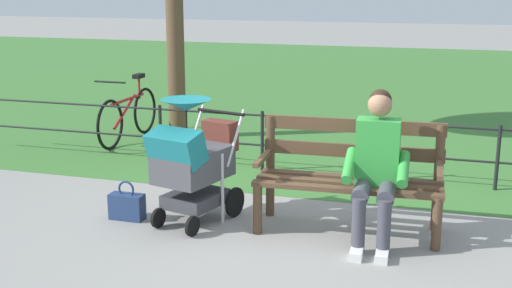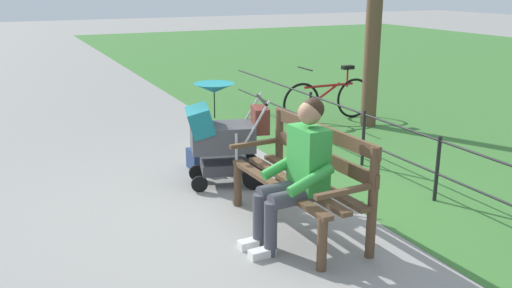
{
  "view_description": "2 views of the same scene",
  "coord_description": "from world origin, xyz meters",
  "px_view_note": "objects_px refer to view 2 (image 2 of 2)",
  "views": [
    {
      "loc": [
        -1.45,
        5.41,
        2.14
      ],
      "look_at": [
        0.14,
        0.21,
        0.79
      ],
      "focal_mm": 46.36,
      "sensor_mm": 36.0,
      "label": 1
    },
    {
      "loc": [
        -4.73,
        2.3,
        2.2
      ],
      "look_at": [
        0.1,
        0.04,
        0.63
      ],
      "focal_mm": 39.07,
      "sensor_mm": 36.0,
      "label": 2
    }
  ],
  "objects_px": {
    "handbag": "(196,159)",
    "park_bench": "(305,173)",
    "person_on_bench": "(297,169)",
    "bicycle": "(329,99)",
    "stroller": "(222,133)"
  },
  "relations": [
    {
      "from": "handbag",
      "to": "park_bench",
      "type": "bearing_deg",
      "value": -169.53
    },
    {
      "from": "person_on_bench",
      "to": "handbag",
      "type": "bearing_deg",
      "value": 3.69
    },
    {
      "from": "park_bench",
      "to": "stroller",
      "type": "distance_m",
      "value": 1.39
    },
    {
      "from": "stroller",
      "to": "handbag",
      "type": "height_order",
      "value": "stroller"
    },
    {
      "from": "park_bench",
      "to": "bicycle",
      "type": "height_order",
      "value": "park_bench"
    },
    {
      "from": "park_bench",
      "to": "bicycle",
      "type": "bearing_deg",
      "value": -35.27
    },
    {
      "from": "person_on_bench",
      "to": "park_bench",
      "type": "bearing_deg",
      "value": -41.56
    },
    {
      "from": "bicycle",
      "to": "person_on_bench",
      "type": "bearing_deg",
      "value": 144.27
    },
    {
      "from": "person_on_bench",
      "to": "bicycle",
      "type": "bearing_deg",
      "value": -35.73
    },
    {
      "from": "stroller",
      "to": "handbag",
      "type": "xyz_separation_m",
      "value": [
        0.62,
        0.1,
        -0.47
      ]
    },
    {
      "from": "park_bench",
      "to": "person_on_bench",
      "type": "height_order",
      "value": "person_on_bench"
    },
    {
      "from": "park_bench",
      "to": "person_on_bench",
      "type": "distance_m",
      "value": 0.37
    },
    {
      "from": "park_bench",
      "to": "stroller",
      "type": "xyz_separation_m",
      "value": [
        1.36,
        0.27,
        0.07
      ]
    },
    {
      "from": "stroller",
      "to": "handbag",
      "type": "relative_size",
      "value": 3.11
    },
    {
      "from": "person_on_bench",
      "to": "handbag",
      "type": "height_order",
      "value": "person_on_bench"
    }
  ]
}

